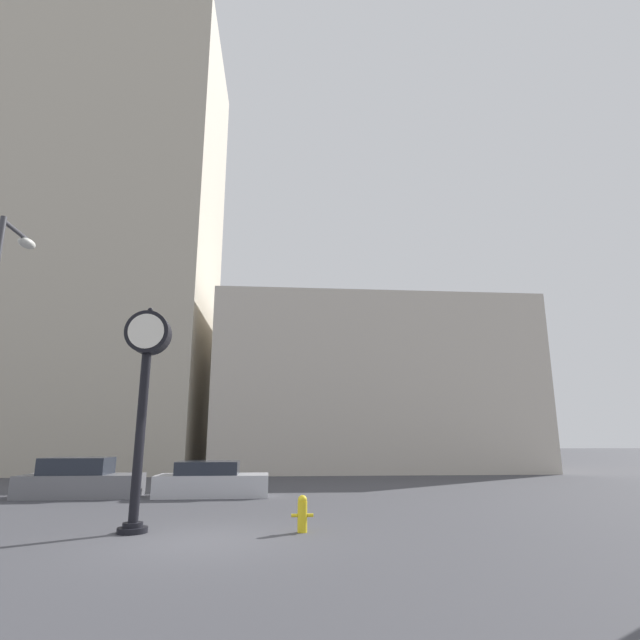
# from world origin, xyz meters

# --- Properties ---
(ground_plane) EXTENTS (200.00, 200.00, 0.00)m
(ground_plane) POSITION_xyz_m (0.00, 0.00, 0.00)
(ground_plane) COLOR #424247
(building_tall_tower) EXTENTS (15.08, 12.00, 32.42)m
(building_tall_tower) POSITION_xyz_m (-11.08, 24.00, 16.21)
(building_tall_tower) COLOR #BCB29E
(building_tall_tower) RESTS_ON ground_plane
(building_storefront_row) EXTENTS (20.55, 12.00, 10.99)m
(building_storefront_row) POSITION_xyz_m (7.90, 24.00, 5.49)
(building_storefront_row) COLOR beige
(building_storefront_row) RESTS_ON ground_plane
(street_clock) EXTENTS (1.03, 0.66, 5.13)m
(street_clock) POSITION_xyz_m (-1.61, 1.03, 3.53)
(street_clock) COLOR black
(street_clock) RESTS_ON ground_plane
(car_grey) EXTENTS (4.12, 1.83, 1.37)m
(car_grey) POSITION_xyz_m (-5.46, 8.28, 0.57)
(car_grey) COLOR slate
(car_grey) RESTS_ON ground_plane
(car_silver) EXTENTS (4.01, 1.83, 1.22)m
(car_silver) POSITION_xyz_m (-0.80, 8.18, 0.52)
(car_silver) COLOR #BCBCC1
(car_silver) RESTS_ON ground_plane
(fire_hydrant_near) EXTENTS (0.49, 0.21, 0.79)m
(fire_hydrant_near) POSITION_xyz_m (2.13, 0.78, 0.40)
(fire_hydrant_near) COLOR yellow
(fire_hydrant_near) RESTS_ON ground_plane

